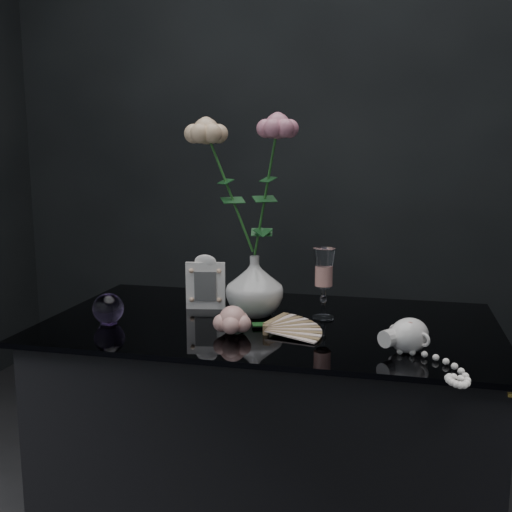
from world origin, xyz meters
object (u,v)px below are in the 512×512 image
(vase, at_px, (255,286))
(loose_rose, at_px, (233,320))
(paperweight, at_px, (108,309))
(picture_frame, at_px, (206,282))
(wine_glass, at_px, (324,284))
(pearl_jar, at_px, (409,334))

(vase, relative_size, loose_rose, 0.80)
(paperweight, bearing_deg, picture_frame, 45.38)
(wine_glass, xyz_separation_m, loose_rose, (-0.18, -0.17, -0.05))
(paperweight, bearing_deg, loose_rose, -2.04)
(picture_frame, height_order, pearl_jar, picture_frame)
(vase, xyz_separation_m, pearl_jar, (0.36, -0.19, -0.04))
(loose_rose, xyz_separation_m, pearl_jar, (0.38, -0.03, 0.01))
(wine_glass, distance_m, paperweight, 0.51)
(vase, height_order, paperweight, vase)
(wine_glass, bearing_deg, picture_frame, 175.19)
(picture_frame, distance_m, paperweight, 0.26)
(picture_frame, relative_size, pearl_jar, 0.55)
(paperweight, relative_size, pearl_jar, 0.28)
(pearl_jar, bearing_deg, loose_rose, -146.60)
(wine_glass, bearing_deg, paperweight, -162.06)
(vase, relative_size, picture_frame, 1.05)
(loose_rose, height_order, pearl_jar, pearl_jar)
(paperweight, xyz_separation_m, loose_rose, (0.30, -0.01, -0.00))
(vase, bearing_deg, wine_glass, 2.18)
(paperweight, distance_m, pearl_jar, 0.68)
(wine_glass, relative_size, pearl_jar, 0.67)
(vase, relative_size, pearl_jar, 0.58)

